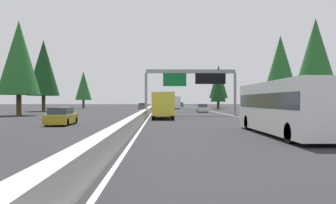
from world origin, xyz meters
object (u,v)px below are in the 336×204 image
(conifer_left_mid, at_px, (43,68))
(conifer_left_far, at_px, (83,86))
(minivan_distant_a, at_px, (160,104))
(sedan_near_center, at_px, (181,105))
(box_truck_far_left, at_px, (163,104))
(bus_mid_right, at_px, (174,102))
(conifer_left_near, at_px, (19,58))
(bus_mid_left, at_px, (284,106))
(conifer_right_mid, at_px, (280,66))
(sedan_near_right, at_px, (161,107))
(pickup_distant_b, at_px, (160,105))
(sign_gantry_overhead, at_px, (192,79))
(conifer_right_near, at_px, (316,58))
(conifer_right_distant, at_px, (218,82))
(sedan_mid_center, at_px, (202,108))
(conifer_right_far, at_px, (218,88))
(oncoming_far, at_px, (61,117))
(oncoming_near, at_px, (142,106))

(conifer_left_mid, height_order, conifer_left_far, conifer_left_mid)
(minivan_distant_a, relative_size, sedan_near_center, 1.14)
(box_truck_far_left, height_order, bus_mid_right, bus_mid_right)
(box_truck_far_left, bearing_deg, conifer_left_mid, 39.13)
(box_truck_far_left, relative_size, conifer_left_near, 0.65)
(bus_mid_right, bearing_deg, conifer_left_near, 151.71)
(bus_mid_left, distance_m, conifer_left_far, 84.11)
(conifer_right_mid, height_order, conifer_left_near, conifer_left_near)
(conifer_right_mid, bearing_deg, conifer_left_mid, 73.63)
(sedan_near_right, bearing_deg, conifer_right_mid, -130.17)
(pickup_distant_b, distance_m, conifer_right_mid, 52.04)
(box_truck_far_left, bearing_deg, minivan_distant_a, 0.19)
(sign_gantry_overhead, relative_size, conifer_left_near, 0.97)
(conifer_right_near, relative_size, conifer_left_near, 0.82)
(conifer_right_distant, bearing_deg, bus_mid_right, 136.08)
(sedan_near_center, bearing_deg, conifer_left_far, 133.66)
(bus_mid_right, bearing_deg, sedan_mid_center, -172.91)
(box_truck_far_left, bearing_deg, sedan_mid_center, -18.02)
(conifer_right_mid, distance_m, conifer_left_mid, 43.46)
(pickup_distant_b, height_order, minivan_distant_a, pickup_distant_b)
(conifer_right_distant, bearing_deg, bus_mid_left, 173.05)
(sedan_near_right, distance_m, conifer_left_mid, 24.24)
(sign_gantry_overhead, bearing_deg, conifer_right_far, -15.04)
(sedan_mid_center, height_order, conifer_left_far, conifer_left_far)
(sedan_near_right, bearing_deg, oncoming_far, 168.76)
(minivan_distant_a, relative_size, bus_mid_right, 0.43)
(box_truck_far_left, relative_size, sedan_near_center, 1.93)
(sign_gantry_overhead, bearing_deg, conifer_right_distant, -12.98)
(box_truck_far_left, distance_m, pickup_distant_b, 63.58)
(sign_gantry_overhead, relative_size, bus_mid_left, 1.10)
(sedan_near_right, xyz_separation_m, conifer_left_near, (-23.38, 19.61, 7.23))
(bus_mid_left, height_order, box_truck_far_left, bus_mid_left)
(sedan_near_right, bearing_deg, box_truck_far_left, -179.91)
(sedan_near_right, bearing_deg, pickup_distant_b, 0.41)
(sedan_mid_center, distance_m, oncoming_far, 36.27)
(oncoming_near, relative_size, conifer_left_far, 0.43)
(conifer_right_near, bearing_deg, box_truck_far_left, 77.00)
(conifer_left_far, bearing_deg, oncoming_far, -169.25)
(oncoming_near, bearing_deg, conifer_left_mid, -37.92)
(sedan_mid_center, xyz_separation_m, oncoming_far, (-32.73, 15.63, 0.00))
(sedan_mid_center, bearing_deg, conifer_right_near, -160.78)
(sign_gantry_overhead, bearing_deg, conifer_right_near, -134.94)
(sedan_near_center, bearing_deg, sedan_mid_center, 179.93)
(pickup_distant_b, height_order, conifer_right_far, conifer_right_far)
(sedan_near_center, distance_m, conifer_left_far, 40.46)
(bus_mid_left, bearing_deg, conifer_left_near, 43.22)
(minivan_distant_a, bearing_deg, box_truck_far_left, -179.81)
(conifer_left_mid, bearing_deg, conifer_left_far, -1.70)
(oncoming_near, xyz_separation_m, conifer_right_near, (-54.46, -20.95, 5.82))
(box_truck_far_left, height_order, minivan_distant_a, box_truck_far_left)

